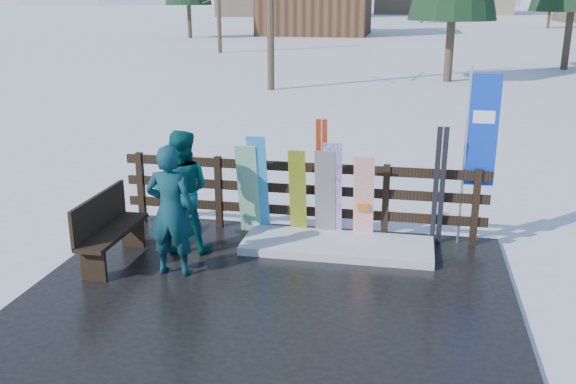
% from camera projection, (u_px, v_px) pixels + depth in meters
% --- Properties ---
extents(ground, '(700.00, 700.00, 0.00)m').
position_uv_depth(ground, '(269.00, 300.00, 7.96)').
color(ground, white).
rests_on(ground, ground).
extents(deck, '(6.00, 5.00, 0.08)m').
position_uv_depth(deck, '(269.00, 297.00, 7.94)').
color(deck, black).
rests_on(deck, ground).
extents(fence, '(5.60, 0.10, 1.15)m').
position_uv_depth(fence, '(300.00, 192.00, 9.80)').
color(fence, black).
rests_on(fence, deck).
extents(snow_patch, '(2.74, 1.00, 0.12)m').
position_uv_depth(snow_patch, '(337.00, 246.00, 9.29)').
color(snow_patch, white).
rests_on(snow_patch, deck).
extents(bench, '(0.41, 1.50, 0.97)m').
position_uv_depth(bench, '(108.00, 227.00, 8.73)').
color(bench, black).
rests_on(bench, deck).
extents(snowboard_0, '(0.28, 0.35, 1.58)m').
position_uv_depth(snowboard_0, '(259.00, 185.00, 9.67)').
color(snowboard_0, '#329EE4').
rests_on(snowboard_0, deck).
extents(snowboard_1, '(0.32, 0.32, 1.43)m').
position_uv_depth(snowboard_1, '(248.00, 190.00, 9.72)').
color(snowboard_1, white).
rests_on(snowboard_1, deck).
extents(snowboard_2, '(0.25, 0.29, 1.39)m').
position_uv_depth(snowboard_2, '(298.00, 194.00, 9.58)').
color(snowboard_2, '#DFFF1D').
rests_on(snowboard_2, deck).
extents(snowboard_3, '(0.27, 0.28, 1.52)m').
position_uv_depth(snowboard_3, '(333.00, 192.00, 9.47)').
color(snowboard_3, white).
rests_on(snowboard_3, deck).
extents(snowboard_4, '(0.30, 0.25, 1.39)m').
position_uv_depth(snowboard_4, '(325.00, 195.00, 9.51)').
color(snowboard_4, black).
rests_on(snowboard_4, deck).
extents(snowboard_5, '(0.30, 0.28, 1.34)m').
position_uv_depth(snowboard_5, '(364.00, 199.00, 9.41)').
color(snowboard_5, white).
rests_on(snowboard_5, deck).
extents(ski_pair_a, '(0.16, 0.24, 1.84)m').
position_uv_depth(ski_pair_a, '(322.00, 179.00, 9.52)').
color(ski_pair_a, '#983012').
rests_on(ski_pair_a, deck).
extents(ski_pair_b, '(0.17, 0.21, 1.80)m').
position_uv_depth(ski_pair_b, '(439.00, 187.00, 9.21)').
color(ski_pair_b, black).
rests_on(ski_pair_b, deck).
extents(rental_flag, '(0.45, 0.04, 2.60)m').
position_uv_depth(rental_flag, '(478.00, 137.00, 9.10)').
color(rental_flag, silver).
rests_on(rental_flag, deck).
extents(person_front, '(0.65, 0.44, 1.75)m').
position_uv_depth(person_front, '(171.00, 211.00, 8.27)').
color(person_front, '#0F524D').
rests_on(person_front, deck).
extents(person_back, '(0.94, 0.78, 1.76)m').
position_uv_depth(person_back, '(181.00, 191.00, 9.05)').
color(person_back, '#0A5350').
rests_on(person_back, deck).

